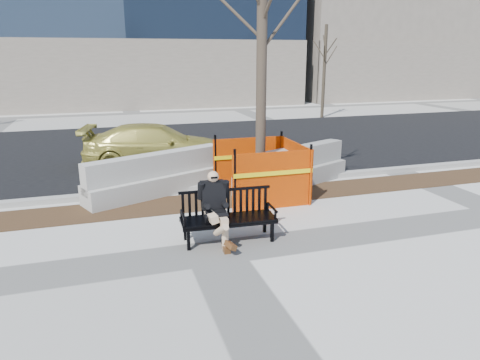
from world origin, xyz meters
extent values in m
plane|color=beige|center=(0.00, 0.00, 0.00)|extent=(120.00, 120.00, 0.00)
cube|color=#47301C|center=(0.00, 2.60, 0.00)|extent=(40.00, 1.20, 0.02)
cube|color=black|center=(0.00, 8.80, 0.00)|extent=(60.00, 10.40, 0.01)
cube|color=#9E9B93|center=(0.00, 3.55, 0.06)|extent=(60.00, 0.25, 0.12)
imported|color=#B4A945|center=(-0.15, 6.32, 0.00)|extent=(4.42, 2.50, 1.21)
camera|label=1|loc=(-1.58, -6.53, 3.17)|focal=33.02mm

